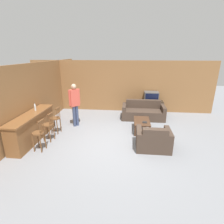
# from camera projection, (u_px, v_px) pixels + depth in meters

# --- Properties ---
(ground_plane) EXTENTS (24.00, 24.00, 0.00)m
(ground_plane) POSITION_uv_depth(u_px,v_px,m) (113.00, 144.00, 5.92)
(ground_plane) COLOR gray
(wall_back) EXTENTS (9.40, 0.08, 2.60)m
(wall_back) POSITION_uv_depth(u_px,v_px,m) (120.00, 86.00, 9.02)
(wall_back) COLOR olive
(wall_back) RESTS_ON ground_plane
(wall_left) EXTENTS (0.08, 8.74, 2.60)m
(wall_left) POSITION_uv_depth(u_px,v_px,m) (39.00, 96.00, 7.11)
(wall_left) COLOR olive
(wall_left) RESTS_ON ground_plane
(bar_counter) EXTENTS (0.55, 2.42, 0.97)m
(bar_counter) POSITION_uv_depth(u_px,v_px,m) (32.00, 127.00, 6.10)
(bar_counter) COLOR brown
(bar_counter) RESTS_ON ground_plane
(bar_chair_near) EXTENTS (0.40, 0.40, 1.03)m
(bar_chair_near) POSITION_uv_depth(u_px,v_px,m) (39.00, 135.00, 5.42)
(bar_chair_near) COLOR brown
(bar_chair_near) RESTS_ON ground_plane
(bar_chair_mid) EXTENTS (0.41, 0.41, 1.03)m
(bar_chair_mid) POSITION_uv_depth(u_px,v_px,m) (48.00, 127.00, 6.04)
(bar_chair_mid) COLOR brown
(bar_chair_mid) RESTS_ON ground_plane
(bar_chair_far) EXTENTS (0.40, 0.40, 1.03)m
(bar_chair_far) POSITION_uv_depth(u_px,v_px,m) (56.00, 120.00, 6.63)
(bar_chair_far) COLOR brown
(bar_chair_far) RESTS_ON ground_plane
(couch_far) EXTENTS (1.95, 0.89, 0.83)m
(couch_far) POSITION_uv_depth(u_px,v_px,m) (143.00, 112.00, 8.19)
(couch_far) COLOR #423328
(couch_far) RESTS_ON ground_plane
(armchair_near) EXTENTS (1.08, 0.85, 0.81)m
(armchair_near) POSITION_uv_depth(u_px,v_px,m) (153.00, 140.00, 5.58)
(armchair_near) COLOR #423328
(armchair_near) RESTS_ON ground_plane
(coffee_table) EXTENTS (0.60, 1.04, 0.44)m
(coffee_table) POSITION_uv_depth(u_px,v_px,m) (142.00, 122.00, 6.84)
(coffee_table) COLOR #472D1E
(coffee_table) RESTS_ON ground_plane
(tv_unit) EXTENTS (1.22, 0.46, 0.66)m
(tv_unit) POSITION_uv_depth(u_px,v_px,m) (150.00, 107.00, 8.85)
(tv_unit) COLOR #2D2319
(tv_unit) RESTS_ON ground_plane
(tv) EXTENTS (0.69, 0.53, 0.47)m
(tv) POSITION_uv_depth(u_px,v_px,m) (151.00, 96.00, 8.66)
(tv) COLOR #4C4C4C
(tv) RESTS_ON tv_unit
(bottle) EXTENTS (0.06, 0.06, 0.30)m
(bottle) POSITION_uv_depth(u_px,v_px,m) (35.00, 107.00, 6.27)
(bottle) COLOR silver
(bottle) RESTS_ON bar_counter
(book_on_table) EXTENTS (0.18, 0.15, 0.03)m
(book_on_table) POSITION_uv_depth(u_px,v_px,m) (145.00, 122.00, 6.61)
(book_on_table) COLOR black
(book_on_table) RESTS_ON coffee_table
(person_by_window) EXTENTS (0.38, 0.39, 1.79)m
(person_by_window) POSITION_uv_depth(u_px,v_px,m) (75.00, 102.00, 7.13)
(person_by_window) COLOR #384260
(person_by_window) RESTS_ON ground_plane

